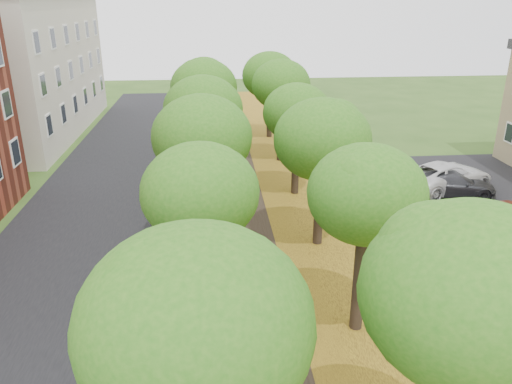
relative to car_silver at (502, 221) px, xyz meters
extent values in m
cube|color=black|center=(-18.50, 2.90, -0.63)|extent=(8.00, 70.00, 0.01)
cube|color=black|center=(-11.00, 2.90, -0.63)|extent=(3.20, 70.00, 0.01)
cube|color=#B28C20|center=(-6.00, 2.90, -0.63)|extent=(7.50, 70.00, 0.01)
cube|color=black|center=(2.50, 3.90, -0.63)|extent=(9.00, 16.00, 0.01)
ellipsoid|color=#276615|center=(-13.20, -12.10, 4.05)|extent=(3.72, 3.72, 3.16)
cylinder|color=black|center=(-13.20, -6.10, 1.10)|extent=(0.40, 0.40, 3.48)
ellipsoid|color=#276615|center=(-13.20, -6.10, 4.05)|extent=(3.72, 3.72, 3.16)
cylinder|color=black|center=(-13.20, -0.10, 1.10)|extent=(0.40, 0.40, 3.48)
ellipsoid|color=#276615|center=(-13.20, -0.10, 4.05)|extent=(3.72, 3.72, 3.16)
cylinder|color=black|center=(-13.20, 5.90, 1.10)|extent=(0.40, 0.40, 3.48)
ellipsoid|color=#276615|center=(-13.20, 5.90, 4.05)|extent=(3.72, 3.72, 3.16)
cylinder|color=black|center=(-13.20, 11.90, 1.10)|extent=(0.40, 0.40, 3.48)
ellipsoid|color=#276615|center=(-13.20, 11.90, 4.05)|extent=(3.72, 3.72, 3.16)
cylinder|color=black|center=(-13.20, 17.90, 1.10)|extent=(0.40, 0.40, 3.48)
ellipsoid|color=#276615|center=(-13.20, 17.90, 4.05)|extent=(3.72, 3.72, 3.16)
ellipsoid|color=#276615|center=(-8.40, -12.10, 4.05)|extent=(3.72, 3.72, 3.16)
cylinder|color=black|center=(-8.40, -6.10, 1.10)|extent=(0.40, 0.40, 3.48)
ellipsoid|color=#276615|center=(-8.40, -6.10, 4.05)|extent=(3.72, 3.72, 3.16)
cylinder|color=black|center=(-8.40, -0.10, 1.10)|extent=(0.40, 0.40, 3.48)
ellipsoid|color=#276615|center=(-8.40, -0.10, 4.05)|extent=(3.72, 3.72, 3.16)
cylinder|color=black|center=(-8.40, 5.90, 1.10)|extent=(0.40, 0.40, 3.48)
ellipsoid|color=#276615|center=(-8.40, 5.90, 4.05)|extent=(3.72, 3.72, 3.16)
cylinder|color=black|center=(-8.40, 11.90, 1.10)|extent=(0.40, 0.40, 3.48)
ellipsoid|color=#276615|center=(-8.40, 11.90, 4.05)|extent=(3.72, 3.72, 3.16)
cylinder|color=black|center=(-8.40, 17.90, 1.10)|extent=(0.40, 0.40, 3.48)
ellipsoid|color=#276615|center=(-8.40, 17.90, 4.05)|extent=(3.72, 3.72, 3.16)
cube|color=beige|center=(-28.00, 20.90, 4.36)|extent=(10.00, 20.00, 10.00)
imported|color=silver|center=(0.00, 0.00, 0.00)|extent=(3.85, 1.84, 1.27)
imported|color=#313236|center=(0.00, 4.78, 0.01)|extent=(4.64, 2.45, 1.28)
imported|color=silver|center=(0.00, 5.73, 0.13)|extent=(6.08, 4.49, 1.54)
camera|label=1|loc=(-12.83, -19.20, 9.27)|focal=35.00mm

